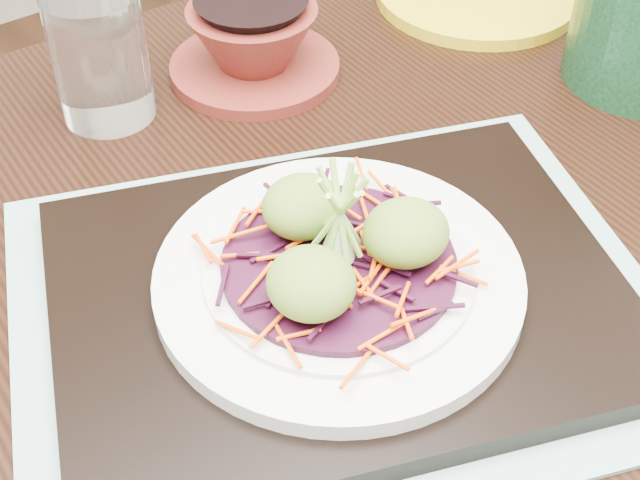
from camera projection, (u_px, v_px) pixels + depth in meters
dining_table at (290, 410)px, 0.66m from camera, size 1.31×0.91×0.79m
placemat at (338, 305)px, 0.59m from camera, size 0.51×0.46×0.00m
serving_tray at (338, 294)px, 0.59m from camera, size 0.44×0.39×0.02m
white_plate at (339, 277)px, 0.57m from camera, size 0.24×0.24×0.02m
cabbage_bed at (339, 264)px, 0.57m from camera, size 0.15×0.15×0.01m
carrot_julienne at (339, 255)px, 0.56m from camera, size 0.18×0.18×0.01m
guacamole_scoops at (340, 240)px, 0.55m from camera, size 0.13×0.12×0.04m
scallion_garnish at (340, 217)px, 0.54m from camera, size 0.06×0.06×0.08m
water_glass at (100, 57)px, 0.72m from camera, size 0.08×0.08×0.11m
terracotta_bowl_set at (254, 45)px, 0.78m from camera, size 0.18×0.18×0.06m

